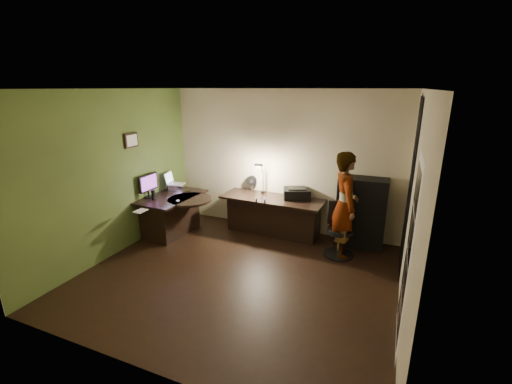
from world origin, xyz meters
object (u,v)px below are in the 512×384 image
at_px(desk_left, 173,215).
at_px(desk_right, 272,216).
at_px(cabinet, 361,212).
at_px(monitor, 148,189).
at_px(office_chair, 340,231).
at_px(person, 345,205).

bearing_deg(desk_left, desk_right, 24.32).
bearing_deg(cabinet, monitor, -165.05).
relative_size(desk_left, office_chair, 1.45).
relative_size(office_chair, person, 0.51).
bearing_deg(person, monitor, 75.68).
xyz_separation_m(monitor, office_chair, (3.46, 0.53, -0.47)).
relative_size(desk_left, person, 0.74).
distance_m(desk_right, person, 1.52).
bearing_deg(office_chair, cabinet, 45.26).
bearing_deg(office_chair, desk_right, 144.32).
bearing_deg(desk_left, cabinet, 16.82).
relative_size(cabinet, office_chair, 1.38).
relative_size(monitor, office_chair, 0.53).
bearing_deg(office_chair, desk_left, 166.26).
relative_size(desk_left, cabinet, 1.05).
distance_m(office_chair, person, 0.44).
height_order(monitor, office_chair, monitor).
bearing_deg(desk_right, office_chair, -13.94).
bearing_deg(monitor, desk_right, 22.80).
bearing_deg(desk_right, person, -12.15).
relative_size(monitor, person, 0.27).
distance_m(cabinet, monitor, 3.88).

